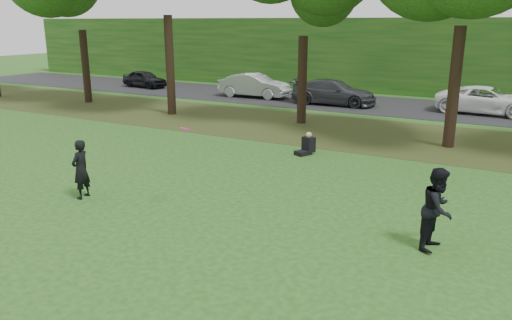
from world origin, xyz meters
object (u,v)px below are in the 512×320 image
at_px(player_right, 438,209).
at_px(player_left, 81,169).
at_px(frisbee, 185,129).
at_px(seated_person, 307,146).

bearing_deg(player_right, player_left, 107.67).
xyz_separation_m(frisbee, seated_person, (0.43, 6.84, -1.89)).
distance_m(player_right, frisbee, 6.20).
bearing_deg(seated_person, player_right, -23.84).
distance_m(player_left, player_right, 9.31).
relative_size(player_left, player_right, 0.91).
bearing_deg(player_right, seated_person, 51.93).
xyz_separation_m(player_right, frisbee, (-6.01, -0.80, 1.29)).
xyz_separation_m(player_left, player_right, (9.21, 1.37, 0.08)).
bearing_deg(player_left, player_right, 89.81).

